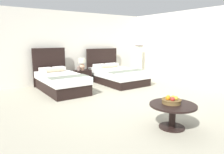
{
  "coord_description": "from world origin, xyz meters",
  "views": [
    {
      "loc": [
        -3.48,
        -4.22,
        1.63
      ],
      "look_at": [
        -0.14,
        0.61,
        0.57
      ],
      "focal_mm": 33.54,
      "sensor_mm": 36.0,
      "label": 1
    }
  ],
  "objects_px": {
    "bed_near_corner": "(116,75)",
    "bed_near_window": "(60,81)",
    "coffee_table": "(173,110)",
    "fruit_bowl": "(171,101)",
    "vase": "(79,68)",
    "floor_lamp_corner": "(139,61)",
    "nightstand": "(83,77)",
    "table_lamp": "(82,63)"
  },
  "relations": [
    {
      "from": "nightstand",
      "to": "coffee_table",
      "type": "relative_size",
      "value": 0.68
    },
    {
      "from": "nightstand",
      "to": "floor_lamp_corner",
      "type": "distance_m",
      "value": 2.77
    },
    {
      "from": "bed_near_corner",
      "to": "floor_lamp_corner",
      "type": "distance_m",
      "value": 1.77
    },
    {
      "from": "bed_near_window",
      "to": "fruit_bowl",
      "type": "xyz_separation_m",
      "value": [
        0.66,
        -3.9,
        0.2
      ]
    },
    {
      "from": "bed_near_window",
      "to": "table_lamp",
      "type": "distance_m",
      "value": 1.38
    },
    {
      "from": "bed_near_corner",
      "to": "bed_near_window",
      "type": "bearing_deg",
      "value": 180.0
    },
    {
      "from": "vase",
      "to": "floor_lamp_corner",
      "type": "height_order",
      "value": "floor_lamp_corner"
    },
    {
      "from": "coffee_table",
      "to": "bed_near_corner",
      "type": "bearing_deg",
      "value": 68.33
    },
    {
      "from": "coffee_table",
      "to": "fruit_bowl",
      "type": "distance_m",
      "value": 0.18
    },
    {
      "from": "bed_near_corner",
      "to": "coffee_table",
      "type": "height_order",
      "value": "bed_near_corner"
    },
    {
      "from": "nightstand",
      "to": "coffee_table",
      "type": "height_order",
      "value": "nightstand"
    },
    {
      "from": "bed_near_corner",
      "to": "vase",
      "type": "distance_m",
      "value": 1.44
    },
    {
      "from": "nightstand",
      "to": "floor_lamp_corner",
      "type": "relative_size",
      "value": 0.43
    },
    {
      "from": "bed_near_corner",
      "to": "fruit_bowl",
      "type": "distance_m",
      "value": 4.2
    },
    {
      "from": "bed_near_window",
      "to": "coffee_table",
      "type": "relative_size",
      "value": 2.53
    },
    {
      "from": "nightstand",
      "to": "table_lamp",
      "type": "height_order",
      "value": "table_lamp"
    },
    {
      "from": "table_lamp",
      "to": "floor_lamp_corner",
      "type": "distance_m",
      "value": 2.74
    },
    {
      "from": "floor_lamp_corner",
      "to": "vase",
      "type": "bearing_deg",
      "value": 179.1
    },
    {
      "from": "fruit_bowl",
      "to": "floor_lamp_corner",
      "type": "bearing_deg",
      "value": 54.35
    },
    {
      "from": "fruit_bowl",
      "to": "bed_near_corner",
      "type": "bearing_deg",
      "value": 68.19
    },
    {
      "from": "vase",
      "to": "floor_lamp_corner",
      "type": "relative_size",
      "value": 0.12
    },
    {
      "from": "bed_near_window",
      "to": "fruit_bowl",
      "type": "distance_m",
      "value": 3.96
    },
    {
      "from": "nightstand",
      "to": "bed_near_window",
      "type": "bearing_deg",
      "value": -150.11
    },
    {
      "from": "bed_near_window",
      "to": "table_lamp",
      "type": "height_order",
      "value": "bed_near_window"
    },
    {
      "from": "bed_near_window",
      "to": "bed_near_corner",
      "type": "relative_size",
      "value": 0.97
    },
    {
      "from": "bed_near_corner",
      "to": "coffee_table",
      "type": "distance_m",
      "value": 4.24
    },
    {
      "from": "bed_near_corner",
      "to": "nightstand",
      "type": "bearing_deg",
      "value": 149.58
    },
    {
      "from": "fruit_bowl",
      "to": "floor_lamp_corner",
      "type": "xyz_separation_m",
      "value": [
        3.2,
        4.46,
        0.17
      ]
    },
    {
      "from": "vase",
      "to": "coffee_table",
      "type": "relative_size",
      "value": 0.19
    },
    {
      "from": "table_lamp",
      "to": "floor_lamp_corner",
      "type": "relative_size",
      "value": 0.32
    },
    {
      "from": "nightstand",
      "to": "fruit_bowl",
      "type": "distance_m",
      "value": 4.57
    },
    {
      "from": "nightstand",
      "to": "vase",
      "type": "height_order",
      "value": "vase"
    },
    {
      "from": "fruit_bowl",
      "to": "floor_lamp_corner",
      "type": "distance_m",
      "value": 5.49
    },
    {
      "from": "fruit_bowl",
      "to": "vase",
      "type": "bearing_deg",
      "value": 86.35
    },
    {
      "from": "bed_near_corner",
      "to": "nightstand",
      "type": "distance_m",
      "value": 1.27
    },
    {
      "from": "bed_near_corner",
      "to": "vase",
      "type": "relative_size",
      "value": 13.77
    },
    {
      "from": "floor_lamp_corner",
      "to": "nightstand",
      "type": "bearing_deg",
      "value": 178.2
    },
    {
      "from": "bed_near_corner",
      "to": "table_lamp",
      "type": "relative_size",
      "value": 5.02
    },
    {
      "from": "bed_near_window",
      "to": "vase",
      "type": "distance_m",
      "value": 1.15
    },
    {
      "from": "bed_near_corner",
      "to": "vase",
      "type": "bearing_deg",
      "value": 154.6
    },
    {
      "from": "bed_near_window",
      "to": "floor_lamp_corner",
      "type": "relative_size",
      "value": 1.58
    },
    {
      "from": "nightstand",
      "to": "coffee_table",
      "type": "bearing_deg",
      "value": -95.84
    }
  ]
}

